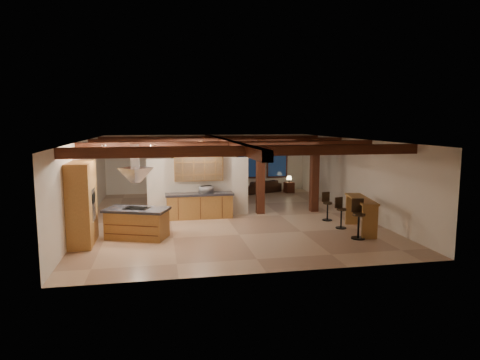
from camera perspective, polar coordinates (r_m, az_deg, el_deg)
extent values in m
plane|color=tan|center=(16.02, -1.77, -5.03)|extent=(12.00, 12.00, 0.00)
plane|color=silver|center=(21.67, -4.29, 2.20)|extent=(10.00, 0.00, 10.00)
plane|color=silver|center=(9.96, 3.65, -4.41)|extent=(10.00, 0.00, 10.00)
plane|color=silver|center=(15.78, -20.03, -0.34)|extent=(0.00, 12.00, 12.00)
plane|color=silver|center=(17.26, 14.83, 0.53)|extent=(0.00, 12.00, 12.00)
plane|color=#3D2613|center=(15.63, -1.81, 5.40)|extent=(12.00, 12.00, 0.00)
cube|color=#36130D|center=(11.71, 1.26, 3.91)|extent=(10.00, 0.25, 0.28)
cube|color=#36130D|center=(14.36, -1.00, 4.63)|extent=(10.00, 0.25, 0.28)
cube|color=#36130D|center=(16.92, -2.50, 5.10)|extent=(10.00, 0.25, 0.28)
cube|color=#36130D|center=(19.60, -3.65, 5.46)|extent=(10.00, 0.25, 0.28)
cube|color=#36130D|center=(15.64, -1.81, 4.88)|extent=(0.28, 12.00, 0.28)
cube|color=#36130D|center=(16.52, 2.74, 0.47)|extent=(0.30, 0.30, 2.90)
cube|color=#36130D|center=(17.17, 9.89, 0.64)|extent=(0.30, 0.30, 2.90)
cube|color=#36130D|center=(16.71, 6.44, 4.47)|extent=(2.50, 0.28, 0.28)
cube|color=silver|center=(16.18, -5.56, -0.96)|extent=(3.80, 0.18, 2.20)
cube|color=#AC7337|center=(13.23, -20.34, -2.94)|extent=(0.64, 1.60, 2.40)
cube|color=silver|center=(13.19, -19.04, -3.14)|extent=(0.06, 0.62, 0.95)
cube|color=black|center=(13.15, -18.91, -2.28)|extent=(0.01, 0.50, 0.28)
cube|color=#AC7337|center=(15.91, -5.40, -3.56)|extent=(2.40, 0.60, 0.86)
cube|color=black|center=(15.83, -5.42, -1.89)|extent=(2.50, 0.66, 0.08)
cube|color=#AC7337|center=(15.91, -5.54, 1.61)|extent=(1.80, 0.34, 0.95)
cube|color=silver|center=(15.73, -5.48, 1.54)|extent=(1.74, 0.02, 0.90)
pyramid|color=silver|center=(13.31, -13.72, -0.33)|extent=(1.10, 1.10, 0.45)
cube|color=silver|center=(13.22, -13.84, 3.15)|extent=(0.26, 0.22, 0.73)
cube|color=#36130D|center=(21.92, 0.93, 2.42)|extent=(1.10, 0.05, 1.70)
cube|color=#0D1A31|center=(21.89, 0.95, 2.41)|extent=(0.95, 0.02, 1.55)
cube|color=#36130D|center=(22.30, 4.97, 2.48)|extent=(1.10, 0.05, 1.70)
cube|color=#0D1A31|center=(22.27, 4.99, 2.48)|extent=(0.95, 0.02, 1.55)
cube|color=#36130D|center=(21.47, -8.26, 2.76)|extent=(0.65, 0.04, 0.85)
cube|color=#265A31|center=(21.44, -8.26, 2.76)|extent=(0.55, 0.01, 0.75)
cylinder|color=silver|center=(12.65, -11.54, 4.54)|extent=(0.16, 0.16, 0.03)
cylinder|color=silver|center=(15.01, -5.30, 5.15)|extent=(0.16, 0.16, 0.03)
cylinder|color=silver|center=(13.04, -17.70, 4.42)|extent=(0.16, 0.16, 0.03)
cube|color=#AC7337|center=(13.55, -13.54, -5.78)|extent=(1.97, 1.46, 0.85)
cube|color=black|center=(13.45, -13.61, -3.86)|extent=(2.13, 1.62, 0.08)
cube|color=black|center=(13.44, -13.61, -3.68)|extent=(0.87, 0.73, 0.02)
imported|color=#422310|center=(18.21, -2.58, -2.40)|extent=(2.13, 1.58, 0.67)
imported|color=black|center=(21.64, 2.80, -0.86)|extent=(2.22, 1.58, 0.61)
imported|color=silver|center=(15.83, -4.53, -1.26)|extent=(0.53, 0.42, 0.26)
cube|color=#AC7337|center=(14.40, 15.85, -2.47)|extent=(0.87, 2.14, 0.06)
cube|color=#AC7337|center=(13.63, 16.90, -5.41)|extent=(0.48, 0.18, 1.04)
cube|color=#AC7337|center=(15.38, 14.77, -3.84)|extent=(0.48, 0.18, 1.04)
cube|color=#36130D|center=(21.69, 6.55, -0.98)|extent=(0.49, 0.49, 0.52)
cylinder|color=black|center=(21.64, 6.57, -0.10)|extent=(0.06, 0.06, 0.15)
cone|color=#FFE099|center=(21.62, 6.57, 0.30)|extent=(0.27, 0.27, 0.17)
cylinder|color=black|center=(13.49, 15.58, -4.43)|extent=(0.38, 0.38, 0.07)
cube|color=black|center=(13.62, 15.41, -3.26)|extent=(0.36, 0.11, 0.42)
cylinder|color=black|center=(13.58, 15.52, -6.00)|extent=(0.06, 0.06, 0.74)
cylinder|color=black|center=(13.67, 15.46, -7.47)|extent=(0.42, 0.42, 0.03)
cylinder|color=black|center=(14.68, 13.38, -3.83)|extent=(0.32, 0.32, 0.06)
cube|color=black|center=(14.76, 13.03, -2.94)|extent=(0.30, 0.11, 0.36)
cylinder|color=black|center=(14.75, 13.34, -5.07)|extent=(0.05, 0.05, 0.63)
cylinder|color=black|center=(14.82, 13.30, -6.22)|extent=(0.36, 0.36, 0.03)
cylinder|color=black|center=(15.75, 11.61, -3.03)|extent=(0.32, 0.32, 0.06)
cube|color=black|center=(15.84, 11.36, -2.21)|extent=(0.30, 0.08, 0.35)
cylinder|color=black|center=(15.81, 11.58, -4.17)|extent=(0.05, 0.05, 0.62)
cylinder|color=black|center=(15.88, 11.55, -5.23)|extent=(0.35, 0.35, 0.03)
cube|color=#36130D|center=(17.47, -4.97, -2.40)|extent=(0.49, 0.49, 0.06)
cube|color=#36130D|center=(17.62, -4.96, -1.03)|extent=(0.44, 0.11, 0.79)
cylinder|color=#36130D|center=(17.35, -5.56, -3.32)|extent=(0.05, 0.05, 0.44)
cylinder|color=#36130D|center=(17.34, -4.38, -3.31)|extent=(0.05, 0.05, 0.44)
cylinder|color=#36130D|center=(17.70, -5.52, -3.10)|extent=(0.05, 0.05, 0.44)
cylinder|color=#36130D|center=(17.69, -4.36, -3.09)|extent=(0.05, 0.05, 0.44)
cube|color=#36130D|center=(18.91, -4.83, -1.61)|extent=(0.49, 0.49, 0.06)
cube|color=#36130D|center=(18.64, -4.86, -0.55)|extent=(0.44, 0.11, 0.79)
cylinder|color=#36130D|center=(19.13, -4.27, -2.26)|extent=(0.05, 0.05, 0.44)
cylinder|color=#36130D|center=(19.14, -5.34, -2.27)|extent=(0.05, 0.05, 0.44)
cylinder|color=#36130D|center=(18.78, -4.29, -2.45)|extent=(0.05, 0.05, 0.44)
cylinder|color=#36130D|center=(18.79, -5.38, -2.46)|extent=(0.05, 0.05, 0.44)
cube|color=#36130D|center=(17.46, -2.56, -2.38)|extent=(0.49, 0.49, 0.06)
cube|color=#36130D|center=(17.62, -2.57, -1.01)|extent=(0.44, 0.11, 0.79)
cylinder|color=#36130D|center=(17.33, -3.14, -3.31)|extent=(0.05, 0.05, 0.44)
cylinder|color=#36130D|center=(17.34, -1.96, -3.30)|extent=(0.05, 0.05, 0.44)
cylinder|color=#36130D|center=(17.68, -3.14, -3.08)|extent=(0.05, 0.05, 0.44)
cylinder|color=#36130D|center=(17.69, -1.98, -3.07)|extent=(0.05, 0.05, 0.44)
cube|color=#36130D|center=(18.91, -2.61, -1.60)|extent=(0.49, 0.49, 0.06)
cube|color=#36130D|center=(18.63, -2.61, -0.53)|extent=(0.44, 0.11, 0.79)
cylinder|color=#36130D|center=(19.13, -2.08, -2.25)|extent=(0.05, 0.05, 0.44)
cylinder|color=#36130D|center=(19.12, -3.14, -2.26)|extent=(0.05, 0.05, 0.44)
cylinder|color=#36130D|center=(18.78, -2.06, -2.44)|extent=(0.05, 0.05, 0.44)
cylinder|color=#36130D|center=(18.77, -3.14, -2.44)|extent=(0.05, 0.05, 0.44)
cube|color=#36130D|center=(17.49, -0.15, -2.36)|extent=(0.49, 0.49, 0.06)
cube|color=#36130D|center=(17.64, -0.19, -0.99)|extent=(0.44, 0.11, 0.79)
cylinder|color=#36130D|center=(17.35, -0.71, -3.28)|extent=(0.05, 0.05, 0.44)
cylinder|color=#36130D|center=(17.37, 0.46, -3.27)|extent=(0.05, 0.05, 0.44)
cylinder|color=#36130D|center=(17.70, -0.76, -3.06)|extent=(0.05, 0.05, 0.44)
cylinder|color=#36130D|center=(17.72, 0.39, -3.05)|extent=(0.05, 0.05, 0.44)
cube|color=#36130D|center=(18.93, -0.39, -1.58)|extent=(0.49, 0.49, 0.06)
cube|color=#36130D|center=(18.65, -0.36, -0.51)|extent=(0.44, 0.11, 0.79)
cylinder|color=#36130D|center=(19.16, 0.12, -2.23)|extent=(0.05, 0.05, 0.44)
cylinder|color=#36130D|center=(19.14, -0.95, -2.24)|extent=(0.05, 0.05, 0.44)
cylinder|color=#36130D|center=(18.81, 0.18, -2.42)|extent=(0.05, 0.05, 0.44)
cylinder|color=#36130D|center=(18.79, -0.90, -2.43)|extent=(0.05, 0.05, 0.44)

